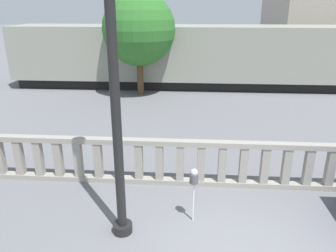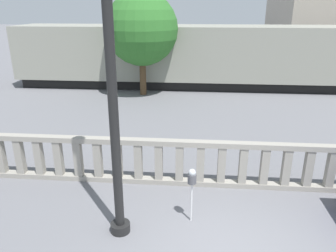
% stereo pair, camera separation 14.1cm
% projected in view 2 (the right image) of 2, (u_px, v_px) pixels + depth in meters
% --- Properties ---
extents(balustrade, '(15.17, 0.24, 1.27)m').
position_uv_depth(balustrade, '(222.00, 164.00, 8.56)').
color(balustrade, gray).
rests_on(balustrade, ground).
extents(lamppost, '(0.42, 0.42, 6.87)m').
position_uv_depth(lamppost, '(111.00, 71.00, 5.82)').
color(lamppost, black).
rests_on(lamppost, ground).
extents(parking_meter, '(0.19, 0.19, 1.29)m').
position_uv_depth(parking_meter, '(192.00, 179.00, 7.01)').
color(parking_meter, silver).
rests_on(parking_meter, ground).
extents(train_near, '(27.61, 3.19, 4.09)m').
position_uv_depth(train_near, '(260.00, 56.00, 18.69)').
color(train_near, black).
rests_on(train_near, ground).
extents(tree_left, '(3.73, 3.73, 5.29)m').
position_uv_depth(tree_left, '(142.00, 29.00, 16.66)').
color(tree_left, '#4C3823').
rests_on(tree_left, ground).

